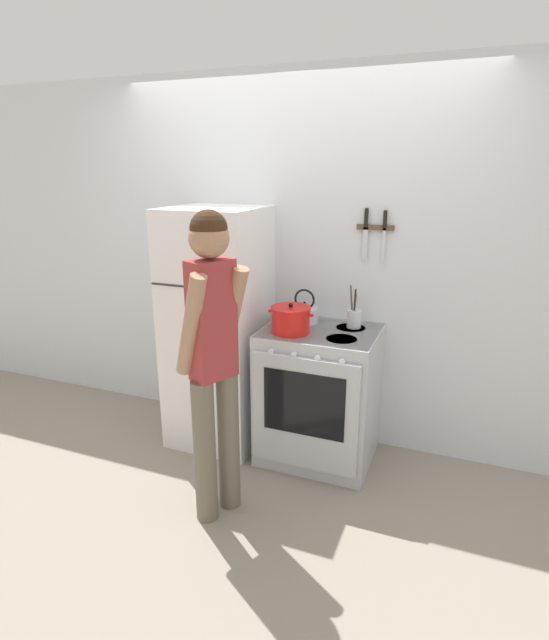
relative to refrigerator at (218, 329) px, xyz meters
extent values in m
plane|color=gray|center=(0.45, 0.31, -0.84)|extent=(14.00, 14.00, 0.00)
cube|color=silver|center=(0.45, 0.34, 0.44)|extent=(10.00, 0.06, 2.55)
cube|color=white|center=(0.00, 0.00, 0.00)|extent=(0.62, 0.62, 1.67)
cube|color=#2D2D2D|center=(0.00, -0.31, 0.37)|extent=(0.61, 0.01, 0.01)
cylinder|color=#B2B5BA|center=(0.19, -0.33, -0.10)|extent=(0.02, 0.02, 0.53)
cube|color=silver|center=(0.75, 0.01, -0.38)|extent=(0.74, 0.60, 0.91)
cube|color=black|center=(0.75, 0.01, 0.07)|extent=(0.73, 0.59, 0.02)
cube|color=black|center=(0.75, -0.27, -0.39)|extent=(0.64, 0.05, 0.69)
cylinder|color=black|center=(0.58, -0.11, 0.08)|extent=(0.19, 0.19, 0.01)
cylinder|color=black|center=(0.91, -0.11, 0.08)|extent=(0.19, 0.19, 0.01)
cylinder|color=black|center=(0.58, 0.13, 0.08)|extent=(0.19, 0.19, 0.01)
cylinder|color=black|center=(0.91, 0.13, 0.08)|extent=(0.19, 0.19, 0.01)
cylinder|color=silver|center=(0.52, -0.30, 0.01)|extent=(0.04, 0.02, 0.04)
cylinder|color=silver|center=(0.67, -0.30, 0.01)|extent=(0.04, 0.02, 0.04)
cylinder|color=silver|center=(0.82, -0.30, 0.01)|extent=(0.04, 0.02, 0.04)
cylinder|color=silver|center=(0.97, -0.30, 0.01)|extent=(0.04, 0.02, 0.04)
cube|color=silver|center=(0.75, -0.31, -0.37)|extent=(0.68, 0.03, 0.73)
cube|color=black|center=(0.75, -0.33, -0.29)|extent=(0.52, 0.01, 0.41)
cylinder|color=red|center=(0.58, -0.11, 0.15)|extent=(0.24, 0.24, 0.15)
cylinder|color=red|center=(0.58, -0.11, 0.24)|extent=(0.26, 0.26, 0.02)
sphere|color=black|center=(0.58, -0.11, 0.26)|extent=(0.03, 0.03, 0.03)
cylinder|color=red|center=(0.45, -0.11, 0.21)|extent=(0.03, 0.02, 0.02)
cylinder|color=red|center=(0.71, -0.11, 0.21)|extent=(0.03, 0.02, 0.02)
cylinder|color=silver|center=(0.59, 0.13, 0.13)|extent=(0.18, 0.18, 0.10)
cone|color=silver|center=(0.59, 0.13, 0.19)|extent=(0.17, 0.17, 0.03)
sphere|color=black|center=(0.59, 0.13, 0.21)|extent=(0.02, 0.02, 0.02)
cone|color=silver|center=(0.68, 0.13, 0.14)|extent=(0.10, 0.03, 0.08)
torus|color=black|center=(0.59, 0.13, 0.24)|extent=(0.14, 0.01, 0.14)
cylinder|color=silver|center=(0.93, 0.14, 0.14)|extent=(0.09, 0.09, 0.12)
cylinder|color=#9E7547|center=(0.93, 0.14, 0.20)|extent=(0.03, 0.02, 0.20)
cylinder|color=#232326|center=(0.93, 0.11, 0.23)|extent=(0.02, 0.05, 0.25)
cylinder|color=#B2B5BA|center=(0.93, 0.13, 0.20)|extent=(0.02, 0.02, 0.20)
cylinder|color=#4C4C51|center=(0.91, 0.14, 0.23)|extent=(0.04, 0.05, 0.25)
cylinder|color=#6B6051|center=(0.35, -0.85, -0.41)|extent=(0.12, 0.12, 0.85)
cylinder|color=#6B6051|center=(0.42, -0.70, -0.41)|extent=(0.12, 0.12, 0.85)
cube|color=#9E3333|center=(0.38, -0.77, 0.33)|extent=(0.22, 0.27, 0.63)
cylinder|color=#A87A5B|center=(0.33, -0.89, 0.33)|extent=(0.27, 0.18, 0.56)
cylinder|color=#A87A5B|center=(0.44, -0.65, 0.33)|extent=(0.27, 0.18, 0.56)
sphere|color=#A87A5B|center=(0.38, -0.77, 0.75)|extent=(0.20, 0.20, 0.20)
sphere|color=#382314|center=(0.38, -0.77, 0.80)|extent=(0.19, 0.19, 0.19)
cube|color=brown|center=(1.00, 0.30, 0.72)|extent=(0.24, 0.02, 0.03)
cube|color=silver|center=(0.94, 0.29, 0.61)|extent=(0.03, 0.00, 0.21)
cube|color=black|center=(0.94, 0.29, 0.78)|extent=(0.02, 0.02, 0.12)
cube|color=silver|center=(1.06, 0.29, 0.60)|extent=(0.02, 0.00, 0.23)
cube|color=black|center=(1.06, 0.29, 0.77)|extent=(0.02, 0.02, 0.11)
camera|label=1|loc=(1.59, -2.95, 1.08)|focal=28.00mm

